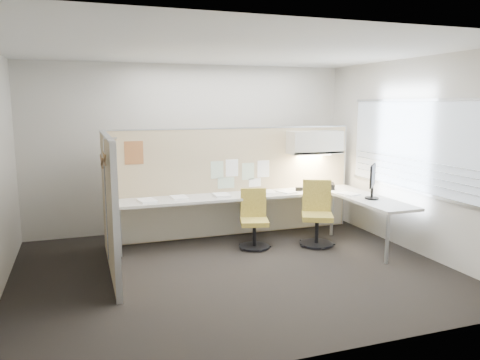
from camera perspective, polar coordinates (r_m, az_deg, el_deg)
name	(u,v)px	position (r m, az deg, el deg)	size (l,w,h in m)	color
floor	(233,270)	(6.24, -0.84, -10.90)	(5.50, 4.50, 0.01)	black
ceiling	(233,49)	(5.89, -0.90, 15.67)	(5.50, 4.50, 0.01)	white
wall_back	(192,148)	(8.06, -5.91, 3.92)	(5.50, 0.02, 2.80)	beige
wall_front	(320,197)	(3.86, 9.68, -2.08)	(5.50, 0.02, 2.80)	beige
wall_right	(412,156)	(7.25, 20.26, 2.78)	(0.02, 4.50, 2.80)	beige
window_pane	(411,146)	(7.22, 20.17, 3.96)	(0.01, 2.80, 1.30)	#A7B3C2
partition_back	(234,182)	(7.66, -0.71, -0.28)	(4.10, 0.06, 1.75)	#C9B98B
partition_left	(109,205)	(6.21, -15.64, -2.92)	(0.06, 2.20, 1.75)	#C9B98B
desk	(267,203)	(7.40, 3.25, -2.78)	(4.00, 2.07, 0.73)	beige
overhead_bin	(315,142)	(7.92, 9.10, 4.55)	(0.90, 0.36, 0.38)	beige
task_light_strip	(314,155)	(7.94, 9.06, 3.04)	(0.60, 0.06, 0.02)	#FFEABF
pinned_papers	(239,173)	(7.63, -0.07, 0.88)	(1.01, 0.00, 0.47)	#8CBF8C
poster	(134,153)	(7.21, -12.81, 3.25)	(0.28, 0.00, 0.35)	orange
chair_left	(254,221)	(7.06, 1.72, -5.01)	(0.50, 0.51, 0.87)	black
chair_right	(317,215)	(7.28, 9.35, -4.29)	(0.60, 0.62, 0.97)	black
monitor	(373,179)	(7.26, 15.85, 0.07)	(0.35, 0.39, 0.52)	black
phone	(328,186)	(7.97, 10.64, -0.74)	(0.26, 0.25, 0.12)	black
stapler	(303,189)	(7.81, 7.72, -1.08)	(0.14, 0.04, 0.05)	black
tape_dispenser	(299,189)	(7.75, 7.17, -1.11)	(0.10, 0.06, 0.06)	black
coat_hook	(104,171)	(5.40, -16.26, 1.08)	(0.18, 0.46, 1.37)	silver
paper_stack_0	(147,201)	(6.98, -11.28, -2.49)	(0.23, 0.30, 0.03)	white
paper_stack_1	(179,197)	(7.18, -7.43, -2.10)	(0.23, 0.30, 0.02)	white
paper_stack_2	(222,195)	(7.24, -2.27, -1.87)	(0.23, 0.30, 0.04)	white
paper_stack_3	(267,192)	(7.59, 3.37, -1.45)	(0.23, 0.30, 0.01)	white
paper_stack_4	(287,192)	(7.61, 5.71, -1.43)	(0.23, 0.30, 0.02)	white
paper_stack_5	(348,194)	(7.58, 13.08, -1.67)	(0.23, 0.30, 0.02)	white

